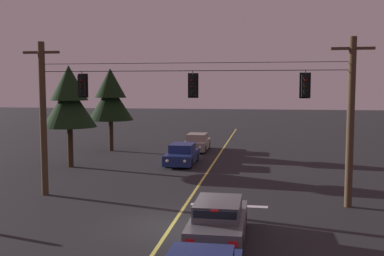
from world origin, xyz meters
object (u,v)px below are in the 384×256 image
Objects in this scene: car_oncoming_lead at (182,155)px; traffic_light_centre at (305,85)px; traffic_light_leftmost at (82,85)px; traffic_light_left_inner at (193,85)px; tree_verge_near at (69,100)px; car_waiting_near_lane at (218,221)px; tree_verge_far at (110,97)px; car_oncoming_trailing at (197,143)px.

traffic_light_centre is at bearing -53.37° from car_oncoming_lead.
car_oncoming_lead is (3.00, 9.64, -4.63)m from traffic_light_leftmost.
traffic_light_left_inner is 4.93m from traffic_light_centre.
tree_verge_near reaches higher than traffic_light_centre.
car_waiting_near_lane is 15.23m from car_oncoming_lead.
tree_verge_far is at bearing 121.17° from traffic_light_left_inner.
car_oncoming_lead is at bearing -90.31° from car_oncoming_trailing.
traffic_light_centre is 20.61m from tree_verge_far.
car_oncoming_trailing is at bearing 113.67° from traffic_light_centre.
car_oncoming_lead is (-3.93, 14.71, -0.00)m from car_waiting_near_lane.
tree_verge_far is at bearing 141.72° from car_oncoming_lead.
car_oncoming_lead is at bearing 103.07° from traffic_light_left_inner.
car_waiting_near_lane is 0.98× the size of car_oncoming_trailing.
car_waiting_near_lane is at bearing -75.04° from car_oncoming_lead.
car_oncoming_lead is at bearing 104.96° from car_waiting_near_lane.
traffic_light_left_inner is 17.62m from tree_verge_far.
traffic_light_leftmost is 0.18× the size of tree_verge_far.
tree_verge_far reaches higher than tree_verge_near.
car_waiting_near_lane is at bearing -79.66° from car_oncoming_trailing.
traffic_light_leftmost is at bearing -100.57° from car_oncoming_trailing.
car_waiting_near_lane is (6.93, -5.08, -4.63)m from traffic_light_leftmost.
traffic_light_centre reaches higher than car_waiting_near_lane.
traffic_light_left_inner reaches higher than car_oncoming_trailing.
traffic_light_centre is at bearing -27.82° from tree_verge_near.
traffic_light_left_inner is at bearing -82.29° from car_oncoming_trailing.
car_oncoming_lead is at bearing 17.14° from tree_verge_near.
traffic_light_leftmost is 0.28× the size of car_waiting_near_lane.
tree_verge_near is (-10.93, 12.55, 3.75)m from car_waiting_near_lane.
tree_verge_near is (-4.00, 7.48, -0.88)m from traffic_light_leftmost.
car_oncoming_lead is 1.00× the size of car_oncoming_trailing.
tree_verge_near reaches higher than car_oncoming_trailing.
traffic_light_leftmost is 1.00× the size of traffic_light_left_inner.
tree_verge_far reaches higher than car_oncoming_trailing.
tree_verge_near is 7.58m from tree_verge_far.
tree_verge_far is (-6.87, 5.42, 3.75)m from car_oncoming_lead.
tree_verge_near is 0.98× the size of tree_verge_far.
traffic_light_left_inner is at bearing -58.83° from tree_verge_far.
tree_verge_far is (-10.80, 20.14, 3.75)m from car_waiting_near_lane.
traffic_light_centre is (10.17, 0.00, 0.00)m from traffic_light_leftmost.
tree_verge_far is (-9.11, 15.06, -0.88)m from traffic_light_left_inner.
tree_verge_far is at bearing -170.08° from car_oncoming_trailing.
car_oncoming_trailing is (3.04, 16.27, -4.63)m from traffic_light_leftmost.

